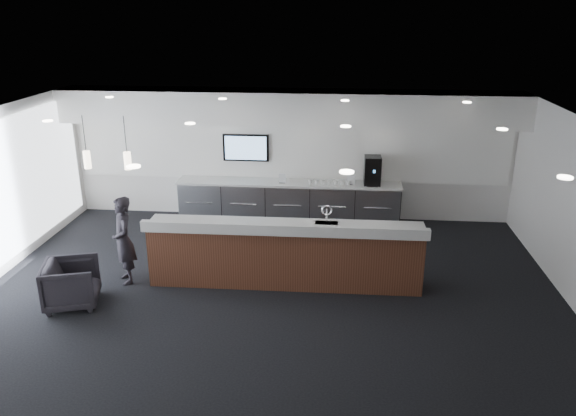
# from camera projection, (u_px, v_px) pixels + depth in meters

# --- Properties ---
(ground) EXTENTS (10.00, 10.00, 0.00)m
(ground) POSITION_uv_depth(u_px,v_px,m) (269.00, 297.00, 9.57)
(ground) COLOR black
(ground) RESTS_ON ground
(ceiling) EXTENTS (10.00, 8.00, 0.02)m
(ceiling) POSITION_uv_depth(u_px,v_px,m) (267.00, 123.00, 8.56)
(ceiling) COLOR black
(ceiling) RESTS_ON back_wall
(back_wall) EXTENTS (10.00, 0.02, 3.00)m
(back_wall) POSITION_uv_depth(u_px,v_px,m) (290.00, 154.00, 12.82)
(back_wall) COLOR white
(back_wall) RESTS_ON ground
(soffit_bulkhead) EXTENTS (10.00, 0.90, 0.70)m
(soffit_bulkhead) POSITION_uv_depth(u_px,v_px,m) (288.00, 107.00, 12.01)
(soffit_bulkhead) COLOR white
(soffit_bulkhead) RESTS_ON back_wall
(alcove_panel) EXTENTS (9.80, 0.06, 1.40)m
(alcove_panel) POSITION_uv_depth(u_px,v_px,m) (290.00, 150.00, 12.75)
(alcove_panel) COLOR white
(alcove_panel) RESTS_ON back_wall
(back_credenza) EXTENTS (5.06, 0.66, 0.95)m
(back_credenza) POSITION_uv_depth(u_px,v_px,m) (289.00, 201.00, 12.82)
(back_credenza) COLOR gray
(back_credenza) RESTS_ON ground
(wall_tv) EXTENTS (1.05, 0.08, 0.62)m
(wall_tv) POSITION_uv_depth(u_px,v_px,m) (246.00, 148.00, 12.76)
(wall_tv) COLOR black
(wall_tv) RESTS_ON back_wall
(pendant_left) EXTENTS (0.12, 0.12, 0.30)m
(pendant_left) POSITION_uv_depth(u_px,v_px,m) (137.00, 154.00, 9.77)
(pendant_left) COLOR #F4E0BE
(pendant_left) RESTS_ON ceiling
(pendant_right) EXTENTS (0.12, 0.12, 0.30)m
(pendant_right) POSITION_uv_depth(u_px,v_px,m) (98.00, 153.00, 9.83)
(pendant_right) COLOR #F4E0BE
(pendant_right) RESTS_ON ceiling
(ceiling_can_lights) EXTENTS (7.00, 5.00, 0.02)m
(ceiling_can_lights) POSITION_uv_depth(u_px,v_px,m) (267.00, 125.00, 8.57)
(ceiling_can_lights) COLOR white
(ceiling_can_lights) RESTS_ON ceiling
(service_counter) EXTENTS (4.84, 0.85, 1.49)m
(service_counter) POSITION_uv_depth(u_px,v_px,m) (285.00, 254.00, 9.87)
(service_counter) COLOR #4B2819
(service_counter) RESTS_ON ground
(coffee_machine) EXTENTS (0.37, 0.49, 0.63)m
(coffee_machine) POSITION_uv_depth(u_px,v_px,m) (372.00, 170.00, 12.39)
(coffee_machine) COLOR black
(coffee_machine) RESTS_ON back_credenza
(info_sign_left) EXTENTS (0.16, 0.04, 0.22)m
(info_sign_left) POSITION_uv_depth(u_px,v_px,m) (282.00, 178.00, 12.53)
(info_sign_left) COLOR silver
(info_sign_left) RESTS_ON back_credenza
(info_sign_right) EXTENTS (0.18, 0.06, 0.24)m
(info_sign_right) POSITION_uv_depth(u_px,v_px,m) (351.00, 179.00, 12.42)
(info_sign_right) COLOR silver
(info_sign_right) RESTS_ON back_credenza
(armchair) EXTENTS (1.04, 1.03, 0.77)m
(armchair) POSITION_uv_depth(u_px,v_px,m) (72.00, 284.00, 9.21)
(armchair) COLOR black
(armchair) RESTS_ON ground
(lounge_guest) EXTENTS (0.63, 0.69, 1.59)m
(lounge_guest) POSITION_uv_depth(u_px,v_px,m) (124.00, 241.00, 9.87)
(lounge_guest) COLOR black
(lounge_guest) RESTS_ON ground
(cup_0) EXTENTS (0.11, 0.11, 0.10)m
(cup_0) POSITION_uv_depth(u_px,v_px,m) (348.00, 183.00, 12.42)
(cup_0) COLOR white
(cup_0) RESTS_ON back_credenza
(cup_1) EXTENTS (0.15, 0.15, 0.10)m
(cup_1) POSITION_uv_depth(u_px,v_px,m) (342.00, 183.00, 12.43)
(cup_1) COLOR white
(cup_1) RESTS_ON back_credenza
(cup_2) EXTENTS (0.13, 0.13, 0.10)m
(cup_2) POSITION_uv_depth(u_px,v_px,m) (336.00, 183.00, 12.44)
(cup_2) COLOR white
(cup_2) RESTS_ON back_credenza
(cup_3) EXTENTS (0.14, 0.14, 0.10)m
(cup_3) POSITION_uv_depth(u_px,v_px,m) (329.00, 182.00, 12.45)
(cup_3) COLOR white
(cup_3) RESTS_ON back_credenza
(cup_4) EXTENTS (0.14, 0.14, 0.10)m
(cup_4) POSITION_uv_depth(u_px,v_px,m) (323.00, 182.00, 12.46)
(cup_4) COLOR white
(cup_4) RESTS_ON back_credenza
(cup_5) EXTENTS (0.11, 0.11, 0.10)m
(cup_5) POSITION_uv_depth(u_px,v_px,m) (317.00, 182.00, 12.48)
(cup_5) COLOR white
(cup_5) RESTS_ON back_credenza
(cup_6) EXTENTS (0.15, 0.15, 0.10)m
(cup_6) POSITION_uv_depth(u_px,v_px,m) (310.00, 182.00, 12.49)
(cup_6) COLOR white
(cup_6) RESTS_ON back_credenza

